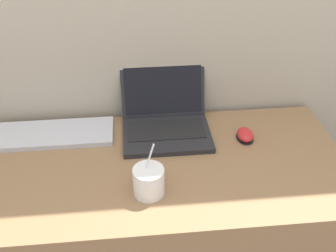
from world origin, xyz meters
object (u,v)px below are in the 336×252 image
Objects in this scene: computer_mouse at (245,135)px; external_keyboard at (52,134)px; drink_cup at (149,181)px; laptop at (165,117)px.

computer_mouse is 0.20× the size of external_keyboard.
drink_cup reaches higher than computer_mouse.
laptop is 1.81× the size of drink_cup.
computer_mouse is at bearing 33.43° from drink_cup.
computer_mouse is at bearing -6.80° from external_keyboard.
laptop is 3.67× the size of computer_mouse.
laptop is 0.31m from computer_mouse.
drink_cup is at bearing -146.57° from computer_mouse.
external_keyboard is at bearing -178.86° from laptop.
laptop is at bearing 76.17° from drink_cup.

